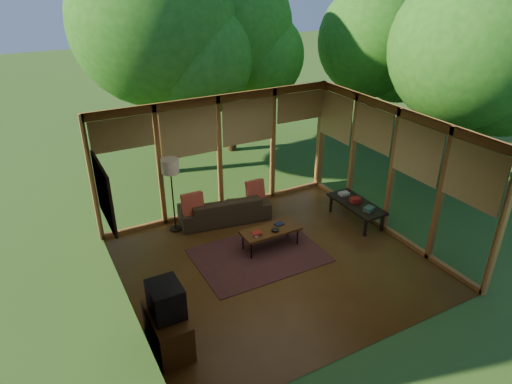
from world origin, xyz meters
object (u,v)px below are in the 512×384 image
side_console (356,205)px  sofa (224,208)px  coffee_table (271,231)px  television (166,300)px  media_cabinet (168,329)px  floor_lamp (170,170)px

side_console → sofa: bearing=150.5°
sofa → coffee_table: 1.51m
sofa → television: bearing=61.9°
media_cabinet → television: bearing=0.0°
sofa → side_console: sofa is taller
media_cabinet → side_console: 5.13m
floor_lamp → coffee_table: size_ratio=1.38×
television → media_cabinet: bearing=180.0°
television → coffee_table: (2.65, 1.57, -0.46)m
sofa → television: television is taller
sofa → media_cabinet: size_ratio=2.00×
media_cabinet → floor_lamp: (1.20, 3.15, 1.11)m
television → floor_lamp: size_ratio=0.33×
floor_lamp → sofa: bearing=-5.5°
sofa → coffee_table: size_ratio=1.66×
coffee_table → side_console: (2.20, 0.03, 0.02)m
media_cabinet → side_console: media_cabinet is taller
television → floor_lamp: floor_lamp is taller
floor_lamp → coffee_table: (1.46, -1.58, -1.01)m
floor_lamp → side_console: bearing=-22.9°
sofa → television: 3.86m
coffee_table → television: bearing=-149.4°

